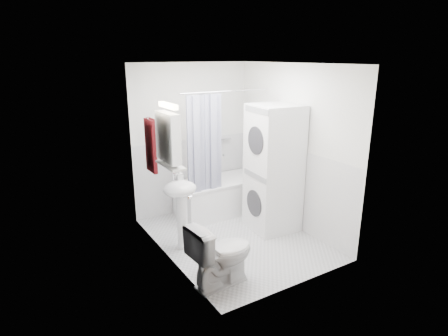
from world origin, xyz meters
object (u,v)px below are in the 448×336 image
washer_dryer (273,169)px  toilet (221,254)px  sink (181,199)px  bathtub (222,194)px

washer_dryer → toilet: 1.73m
sink → washer_dryer: (1.43, -0.11, 0.22)m
bathtub → washer_dryer: size_ratio=0.80×
sink → toilet: (0.03, -0.97, -0.33)m
sink → washer_dryer: washer_dryer is taller
bathtub → sink: 1.39m
washer_dryer → toilet: (-1.40, -0.86, -0.55)m
sink → toilet: bearing=-88.0°
toilet → sink: bearing=-2.5°
bathtub → sink: bearing=-144.4°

